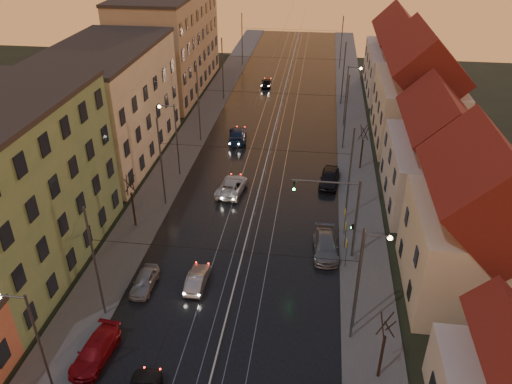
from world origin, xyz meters
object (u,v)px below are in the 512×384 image
at_px(street_lamp_0, 33,338).
at_px(street_lamp_3, 349,90).
at_px(parked_left_2, 95,352).
at_px(traffic_light_mast, 344,209).
at_px(parked_right_2, 329,178).
at_px(street_lamp_2, 173,133).
at_px(driving_car_1, 197,279).
at_px(driving_car_3, 238,135).
at_px(driving_car_2, 232,186).
at_px(parked_left_3, 144,281).
at_px(driving_car_4, 266,82).
at_px(street_lamp_1, 365,273).
at_px(parked_right_1, 326,246).

bearing_deg(street_lamp_0, street_lamp_3, 67.52).
bearing_deg(street_lamp_3, parked_left_2, -112.21).
height_order(traffic_light_mast, parked_right_2, traffic_light_mast).
distance_m(street_lamp_2, driving_car_1, 18.72).
relative_size(driving_car_1, driving_car_3, 0.71).
xyz_separation_m(driving_car_2, parked_left_2, (-4.95, -22.13, -0.05)).
relative_size(street_lamp_3, parked_left_3, 2.19).
height_order(street_lamp_3, parked_left_2, street_lamp_3).
xyz_separation_m(driving_car_4, parked_left_2, (-4.61, -55.76, 0.01)).
bearing_deg(parked_left_2, driving_car_2, 83.00).
xyz_separation_m(street_lamp_0, driving_car_3, (4.97, 37.77, -4.13)).
xyz_separation_m(parked_left_3, parked_right_2, (13.78, 17.93, 0.16)).
height_order(street_lamp_1, driving_car_2, street_lamp_1).
height_order(driving_car_1, parked_right_2, parked_right_2).
relative_size(street_lamp_2, parked_right_2, 1.74).
height_order(street_lamp_1, street_lamp_3, same).
bearing_deg(parked_left_3, street_lamp_2, 98.36).
bearing_deg(parked_left_3, street_lamp_3, 65.69).
height_order(street_lamp_3, driving_car_1, street_lamp_3).
distance_m(street_lamp_1, street_lamp_2, 27.05).
bearing_deg(driving_car_4, driving_car_3, 83.38).
height_order(street_lamp_0, parked_left_2, street_lamp_0).
relative_size(street_lamp_0, street_lamp_3, 1.00).
distance_m(street_lamp_0, parked_left_2, 5.45).
height_order(traffic_light_mast, parked_right_1, traffic_light_mast).
bearing_deg(parked_left_3, traffic_light_mast, 22.45).
bearing_deg(driving_car_2, street_lamp_2, -16.23).
bearing_deg(traffic_light_mast, street_lamp_1, -82.09).
distance_m(street_lamp_2, driving_car_4, 31.73).
height_order(street_lamp_0, street_lamp_3, same).
distance_m(street_lamp_2, parked_left_3, 18.52).
distance_m(street_lamp_0, street_lamp_3, 47.62).
relative_size(street_lamp_3, parked_left_2, 1.78).
height_order(street_lamp_0, parked_right_1, street_lamp_0).
distance_m(driving_car_4, parked_right_1, 43.63).
relative_size(street_lamp_0, parked_left_2, 1.78).
height_order(driving_car_1, driving_car_3, driving_car_3).
relative_size(street_lamp_0, driving_car_1, 2.17).
relative_size(driving_car_2, parked_left_3, 1.37).
bearing_deg(parked_left_2, driving_car_1, 64.08).
relative_size(driving_car_2, parked_right_2, 1.09).
height_order(traffic_light_mast, parked_left_3, traffic_light_mast).
height_order(driving_car_2, parked_right_2, parked_right_2).
relative_size(street_lamp_1, driving_car_4, 2.12).
relative_size(street_lamp_3, traffic_light_mast, 1.11).
bearing_deg(parked_left_3, parked_right_1, 25.34).
distance_m(street_lamp_1, driving_car_3, 32.84).
height_order(parked_left_2, parked_right_2, parked_right_2).
xyz_separation_m(driving_car_2, driving_car_4, (-0.34, 33.63, -0.06)).
distance_m(street_lamp_3, driving_car_2, 22.55).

